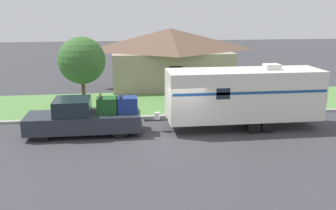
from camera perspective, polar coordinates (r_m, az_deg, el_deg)
ground_plane at (r=18.80m, az=1.96°, el=-5.06°), size 120.00×120.00×0.00m
curb_strip at (r=22.31m, az=0.37°, el=-1.71°), size 80.00×0.30×0.14m
lawn_strip at (r=25.83m, az=-0.75°, el=0.39°), size 80.00×7.00×0.03m
house_across_street at (r=31.26m, az=0.33°, el=7.43°), size 10.24×6.61×4.77m
pickup_truck at (r=19.60m, az=-12.52°, el=-1.88°), size 5.85×2.07×2.01m
travel_trailer at (r=20.38m, az=11.47°, el=1.62°), size 9.43×2.41×3.45m
mailbox at (r=23.18m, az=3.91°, el=1.35°), size 0.48×0.20×1.36m
tree_in_yard at (r=24.15m, az=-13.00°, el=6.62°), size 2.96×2.96×4.63m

